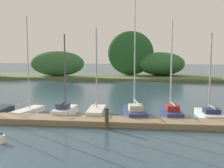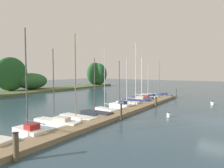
% 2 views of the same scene
% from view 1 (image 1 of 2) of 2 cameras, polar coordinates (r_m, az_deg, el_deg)
% --- Properties ---
extents(dock_pier, '(31.26, 1.80, 0.35)m').
position_cam_1_polar(dock_pier, '(20.62, -13.39, -6.43)').
color(dock_pier, '#847051').
rests_on(dock_pier, ground).
extents(far_shore, '(66.82, 9.18, 7.48)m').
position_cam_1_polar(far_shore, '(47.50, 0.38, 4.19)').
color(far_shore, '#56663D').
rests_on(far_shore, ground).
extents(sailboat_5, '(1.67, 3.37, 7.08)m').
position_cam_1_polar(sailboat_5, '(23.27, -15.29, -4.66)').
color(sailboat_5, white).
rests_on(sailboat_5, ground).
extents(sailboat_6, '(1.28, 3.16, 5.80)m').
position_cam_1_polar(sailboat_6, '(22.10, -8.77, -4.82)').
color(sailboat_6, white).
rests_on(sailboat_6, ground).
extents(sailboat_7, '(1.20, 3.29, 6.18)m').
position_cam_1_polar(sailboat_7, '(21.83, -2.90, -5.00)').
color(sailboat_7, silver).
rests_on(sailboat_7, ground).
extents(sailboat_8, '(1.89, 3.79, 8.49)m').
position_cam_1_polar(sailboat_8, '(21.47, 4.24, -5.06)').
color(sailboat_8, navy).
rests_on(sailboat_8, ground).
extents(sailboat_9, '(1.51, 3.53, 6.68)m').
position_cam_1_polar(sailboat_9, '(21.72, 10.93, -5.01)').
color(sailboat_9, navy).
rests_on(sailboat_9, ground).
extents(sailboat_10, '(1.68, 3.27, 5.85)m').
position_cam_1_polar(sailboat_10, '(22.12, 17.75, -5.19)').
color(sailboat_10, white).
rests_on(sailboat_10, ground).
extents(mooring_piling_2, '(0.28, 0.28, 1.26)m').
position_cam_1_polar(mooring_piling_2, '(18.20, -0.99, -6.53)').
color(mooring_piling_2, '#4C3D28').
rests_on(mooring_piling_2, ground).
extents(channel_buoy_1, '(0.37, 0.37, 0.52)m').
position_cam_1_polar(channel_buoy_1, '(16.78, -19.98, -9.63)').
color(channel_buoy_1, white).
rests_on(channel_buoy_1, ground).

